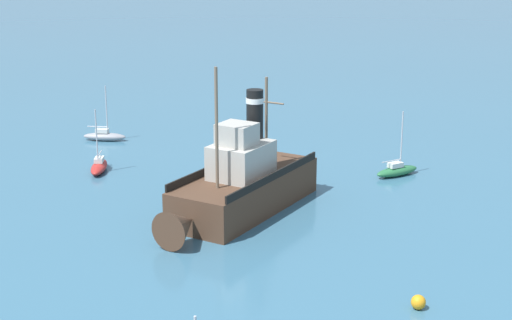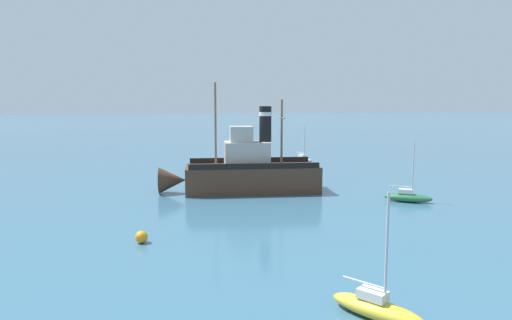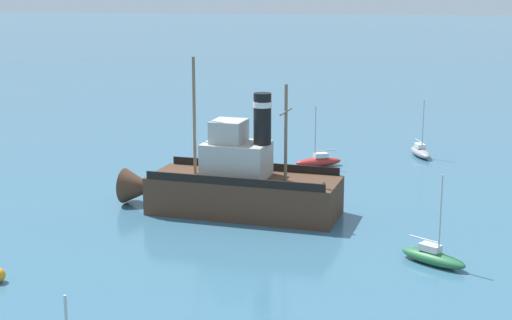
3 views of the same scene
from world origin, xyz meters
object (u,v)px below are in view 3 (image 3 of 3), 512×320
at_px(old_tugboat, 235,185).
at_px(sailboat_green, 433,257).
at_px(sailboat_red, 319,161).
at_px(sailboat_grey, 420,151).

height_order(old_tugboat, sailboat_green, old_tugboat).
bearing_deg(old_tugboat, sailboat_red, -18.87).
bearing_deg(sailboat_green, old_tugboat, 56.04).
bearing_deg(old_tugboat, sailboat_grey, -35.45).
relative_size(sailboat_grey, sailboat_red, 1.00).
xyz_separation_m(old_tugboat, sailboat_green, (-7.89, -11.72, -1.40)).
height_order(sailboat_grey, sailboat_green, same).
height_order(old_tugboat, sailboat_red, old_tugboat).
xyz_separation_m(old_tugboat, sailboat_red, (13.58, -4.64, -1.40)).
bearing_deg(sailboat_red, sailboat_grey, -60.76).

